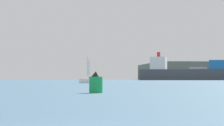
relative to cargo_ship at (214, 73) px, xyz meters
name	(u,v)px	position (x,y,z in m)	size (l,w,h in m)	color
cargo_ship	(214,73)	(0.00, 0.00, 0.00)	(178.71, 43.53, 33.30)	#3F444C
channel_buoy	(96,83)	(-62.64, -514.22, -7.99)	(1.25, 1.25, 2.00)	#19994C
small_sailboat	(88,80)	(-80.81, -409.19, -8.05)	(6.55, 8.60, 8.38)	white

